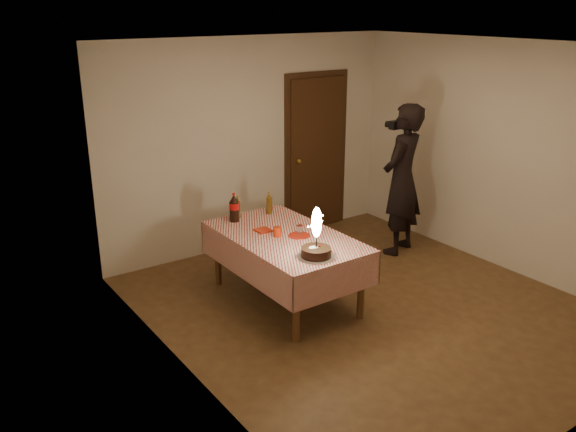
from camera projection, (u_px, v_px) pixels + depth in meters
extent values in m
cube|color=brown|center=(369.00, 308.00, 6.23)|extent=(4.00, 4.50, 0.01)
cube|color=silver|center=(251.00, 144.00, 7.54)|extent=(4.00, 0.04, 2.60)
cube|color=silver|center=(183.00, 229.00, 4.72)|extent=(0.04, 4.50, 2.60)
cube|color=silver|center=(506.00, 158.00, 6.88)|extent=(0.04, 4.50, 2.60)
cube|color=silver|center=(382.00, 45.00, 5.37)|extent=(4.00, 4.50, 0.04)
cube|color=#472814|center=(316.00, 155.00, 8.15)|extent=(0.85, 0.05, 2.05)
sphere|color=#B28C33|center=(299.00, 161.00, 7.95)|extent=(0.06, 0.06, 0.06)
cube|color=brown|center=(285.00, 238.00, 6.18)|extent=(0.90, 1.60, 0.04)
cylinder|color=brown|center=(296.00, 308.00, 5.52)|extent=(0.07, 0.07, 0.68)
cylinder|color=brown|center=(361.00, 287.00, 5.94)|extent=(0.07, 0.07, 0.68)
cylinder|color=brown|center=(218.00, 256.00, 6.66)|extent=(0.07, 0.07, 0.68)
cylinder|color=brown|center=(277.00, 241.00, 7.08)|extent=(0.07, 0.07, 0.68)
cube|color=white|center=(285.00, 236.00, 6.17)|extent=(1.02, 1.72, 0.01)
cube|color=white|center=(338.00, 281.00, 5.57)|extent=(1.02, 0.01, 0.34)
cube|color=white|center=(242.00, 228.00, 6.89)|extent=(1.02, 0.01, 0.34)
cube|color=white|center=(243.00, 263.00, 5.96)|extent=(0.01, 1.72, 0.34)
cube|color=white|center=(324.00, 241.00, 6.50)|extent=(0.01, 1.72, 0.34)
cylinder|color=white|center=(316.00, 256.00, 5.65)|extent=(0.35, 0.35, 0.01)
cylinder|color=black|center=(316.00, 252.00, 5.63)|extent=(0.28, 0.28, 0.09)
cylinder|color=white|center=(314.00, 247.00, 5.62)|extent=(0.07, 0.07, 0.00)
sphere|color=red|center=(320.00, 246.00, 5.62)|extent=(0.02, 0.02, 0.02)
cube|color=#19721E|center=(322.00, 247.00, 5.63)|extent=(0.02, 0.01, 0.00)
cube|color=#19721E|center=(320.00, 248.00, 5.61)|extent=(0.01, 0.02, 0.00)
cylinder|color=#262628|center=(316.00, 242.00, 5.60)|extent=(0.01, 0.01, 0.12)
ellipsoid|color=#FFF2BF|center=(317.00, 222.00, 5.54)|extent=(0.09, 0.09, 0.29)
sphere|color=white|center=(316.00, 233.00, 5.57)|extent=(0.04, 0.04, 0.04)
cylinder|color=red|center=(299.00, 235.00, 6.15)|extent=(0.22, 0.22, 0.01)
cylinder|color=red|center=(277.00, 232.00, 6.13)|extent=(0.08, 0.08, 0.10)
cylinder|color=white|center=(300.00, 230.00, 6.20)|extent=(0.07, 0.07, 0.09)
cube|color=red|center=(263.00, 230.00, 6.28)|extent=(0.15, 0.15, 0.02)
cylinder|color=black|center=(234.00, 211.00, 6.53)|extent=(0.10, 0.10, 0.22)
cylinder|color=red|center=(234.00, 206.00, 6.51)|extent=(0.10, 0.10, 0.07)
cone|color=black|center=(234.00, 198.00, 6.48)|extent=(0.10, 0.10, 0.08)
cylinder|color=red|center=(234.00, 194.00, 6.47)|extent=(0.03, 0.03, 0.02)
cylinder|color=#583A0F|center=(238.00, 210.00, 6.65)|extent=(0.06, 0.06, 0.18)
cone|color=#583A0F|center=(237.00, 199.00, 6.61)|extent=(0.06, 0.06, 0.06)
cylinder|color=olive|center=(237.00, 196.00, 6.59)|extent=(0.02, 0.02, 0.02)
cylinder|color=#583A0F|center=(269.00, 206.00, 6.78)|extent=(0.06, 0.06, 0.18)
cone|color=#583A0F|center=(269.00, 195.00, 6.74)|extent=(0.06, 0.06, 0.06)
cylinder|color=olive|center=(269.00, 192.00, 6.73)|extent=(0.02, 0.02, 0.02)
imported|color=black|center=(402.00, 180.00, 7.38)|extent=(0.79, 0.66, 1.85)
cube|color=black|center=(395.00, 125.00, 7.23)|extent=(0.15, 0.13, 0.10)
cylinder|color=black|center=(389.00, 124.00, 7.27)|extent=(0.10, 0.10, 0.08)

